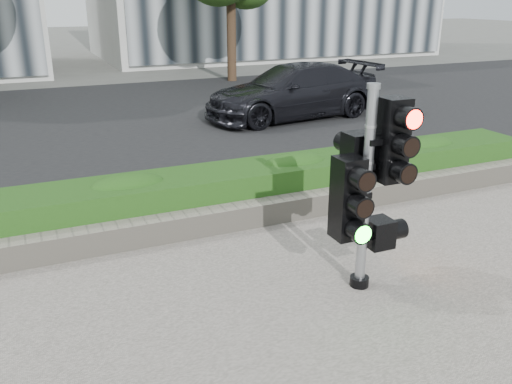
# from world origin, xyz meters

# --- Properties ---
(ground) EXTENTS (120.00, 120.00, 0.00)m
(ground) POSITION_xyz_m (0.00, 0.00, 0.00)
(ground) COLOR #51514C
(ground) RESTS_ON ground
(road) EXTENTS (60.00, 13.00, 0.02)m
(road) POSITION_xyz_m (0.00, 10.00, 0.01)
(road) COLOR black
(road) RESTS_ON ground
(curb) EXTENTS (60.00, 0.25, 0.12)m
(curb) POSITION_xyz_m (0.00, 3.15, 0.06)
(curb) COLOR gray
(curb) RESTS_ON ground
(stone_wall) EXTENTS (12.00, 0.32, 0.34)m
(stone_wall) POSITION_xyz_m (0.00, 1.90, 0.20)
(stone_wall) COLOR gray
(stone_wall) RESTS_ON sidewalk
(hedge) EXTENTS (12.00, 1.00, 0.68)m
(hedge) POSITION_xyz_m (0.00, 2.55, 0.37)
(hedge) COLOR #337223
(hedge) RESTS_ON sidewalk
(traffic_signal) EXTENTS (0.81, 0.59, 2.35)m
(traffic_signal) POSITION_xyz_m (0.92, -0.22, 1.33)
(traffic_signal) COLOR black
(traffic_signal) RESTS_ON sidewalk
(car_dark) EXTENTS (5.20, 2.52, 1.46)m
(car_dark) POSITION_xyz_m (4.49, 8.36, 0.75)
(car_dark) COLOR black
(car_dark) RESTS_ON road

